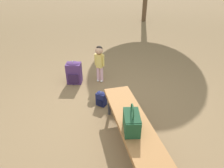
% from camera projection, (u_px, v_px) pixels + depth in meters
% --- Properties ---
extents(ground_plane, '(40.00, 40.00, 0.00)m').
position_uv_depth(ground_plane, '(111.00, 111.00, 3.41)').
color(ground_plane, brown).
rests_on(ground_plane, ground).
extents(park_bench, '(1.60, 0.42, 0.45)m').
position_uv_depth(park_bench, '(132.00, 122.00, 2.57)').
color(park_bench, '#9E6B3D').
rests_on(park_bench, ground).
extents(handbag, '(0.35, 0.24, 0.37)m').
position_uv_depth(handbag, '(132.00, 121.00, 2.32)').
color(handbag, '#1E4C2D').
rests_on(handbag, park_bench).
extents(child_standing, '(0.17, 0.20, 0.80)m').
position_uv_depth(child_standing, '(99.00, 59.00, 4.03)').
color(child_standing, '#E5B2C6').
rests_on(child_standing, ground).
extents(backpack_large, '(0.31, 0.35, 0.51)m').
position_uv_depth(backpack_large, '(74.00, 72.00, 4.12)').
color(backpack_large, '#4C2D66').
rests_on(backpack_large, ground).
extents(backpack_small, '(0.20, 0.21, 0.28)m').
position_uv_depth(backpack_small, '(101.00, 98.00, 3.49)').
color(backpack_small, '#191E4C').
rests_on(backpack_small, ground).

